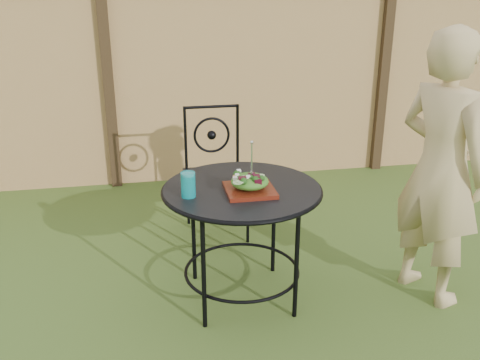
{
  "coord_description": "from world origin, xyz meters",
  "views": [
    {
      "loc": [
        -1.03,
        -2.7,
        1.85
      ],
      "look_at": [
        -0.5,
        0.13,
        0.75
      ],
      "focal_mm": 40.0,
      "sensor_mm": 36.0,
      "label": 1
    }
  ],
  "objects_px": {
    "patio_table": "(242,209)",
    "patio_chair": "(215,169)",
    "salad_plate": "(250,190)",
    "diner": "(441,169)"
  },
  "relations": [
    {
      "from": "patio_table",
      "to": "patio_chair",
      "type": "distance_m",
      "value": 0.96
    },
    {
      "from": "salad_plate",
      "to": "patio_chair",
      "type": "bearing_deg",
      "value": 92.76
    },
    {
      "from": "patio_table",
      "to": "diner",
      "type": "xyz_separation_m",
      "value": [
        1.14,
        -0.15,
        0.22
      ]
    },
    {
      "from": "patio_table",
      "to": "salad_plate",
      "type": "height_order",
      "value": "salad_plate"
    },
    {
      "from": "patio_chair",
      "to": "salad_plate",
      "type": "xyz_separation_m",
      "value": [
        0.05,
        -1.03,
        0.23
      ]
    },
    {
      "from": "patio_table",
      "to": "diner",
      "type": "height_order",
      "value": "diner"
    },
    {
      "from": "patio_table",
      "to": "salad_plate",
      "type": "distance_m",
      "value": 0.17
    },
    {
      "from": "diner",
      "to": "salad_plate",
      "type": "bearing_deg",
      "value": 64.96
    },
    {
      "from": "patio_chair",
      "to": "diner",
      "type": "bearing_deg",
      "value": -43.73
    },
    {
      "from": "patio_chair",
      "to": "diner",
      "type": "xyz_separation_m",
      "value": [
        1.16,
        -1.11,
        0.31
      ]
    }
  ]
}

